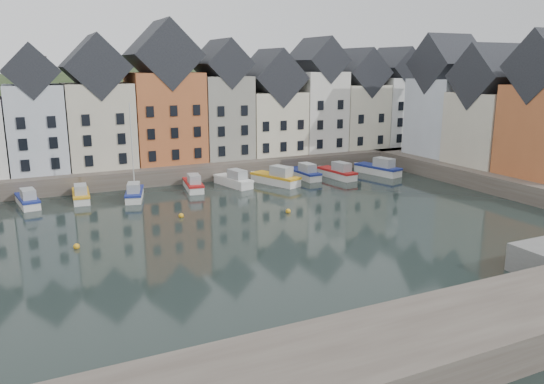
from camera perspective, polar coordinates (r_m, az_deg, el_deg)
ground at (r=45.58m, az=-2.08°, el=-4.66°), size 260.00×260.00×0.00m
far_quay at (r=73.04m, az=-11.57°, el=2.80°), size 90.00×16.00×2.00m
right_quay at (r=70.31m, az=25.63°, el=1.33°), size 14.00×54.00×2.00m
hillside at (r=102.46m, az=-14.69°, el=-5.27°), size 153.60×70.40×64.00m
far_terrace at (r=70.96m, az=-8.93°, el=9.03°), size 72.37×8.16×17.78m
right_terrace at (r=71.76m, az=22.61°, el=8.25°), size 8.30×24.25×16.36m
mooring_buoys at (r=49.03m, az=-8.89°, el=-3.32°), size 20.50×5.50×0.50m
boat_b at (r=60.20m, az=-24.79°, el=-0.80°), size 2.43×5.67×2.11m
boat_c at (r=60.33m, az=-19.86°, el=-0.33°), size 2.09×5.54×2.09m
boat_d at (r=59.38m, az=-14.59°, el=-0.11°), size 3.08×5.76×10.52m
boat_e at (r=62.39m, az=-8.46°, el=0.79°), size 2.56×5.81×2.16m
boat_f at (r=63.86m, az=-4.11°, el=1.24°), size 3.15×6.26×2.30m
boat_g at (r=64.65m, az=0.49°, el=1.50°), size 4.38×6.96×2.56m
boat_h at (r=68.12m, az=3.50°, el=2.02°), size 2.16×6.02×2.28m
boat_i at (r=68.79m, az=7.09°, el=2.07°), size 2.58×6.34×2.37m
boat_j at (r=71.98m, az=11.45°, el=2.45°), size 3.60×6.89×2.53m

